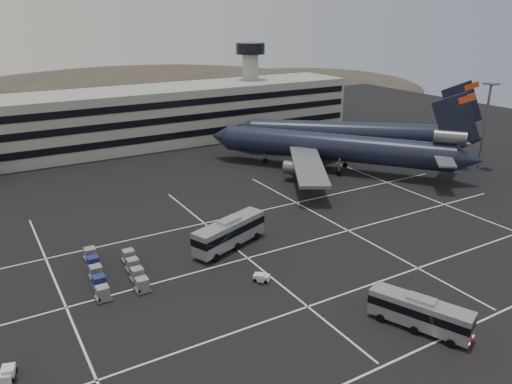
# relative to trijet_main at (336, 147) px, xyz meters

# --- Properties ---
(ground) EXTENTS (260.00, 260.00, 0.00)m
(ground) POSITION_rel_trijet_main_xyz_m (-29.96, -29.32, -5.25)
(ground) COLOR black
(ground) RESTS_ON ground
(lane_markings) EXTENTS (90.00, 55.62, 0.01)m
(lane_markings) POSITION_rel_trijet_main_xyz_m (-29.01, -28.60, -5.24)
(lane_markings) COLOR silver
(lane_markings) RESTS_ON ground
(terminal) EXTENTS (125.00, 26.00, 24.00)m
(terminal) POSITION_rel_trijet_main_xyz_m (-32.91, 41.82, 1.68)
(terminal) COLOR gray
(terminal) RESTS_ON ground
(hills) EXTENTS (352.00, 180.00, 44.00)m
(hills) POSITION_rel_trijet_main_xyz_m (-11.97, 140.68, -17.32)
(hills) COLOR #38332B
(hills) RESTS_ON ground
(lightpole_right) EXTENTS (2.40, 2.40, 18.28)m
(lightpole_right) POSITION_rel_trijet_main_xyz_m (28.04, -14.32, 6.57)
(lightpole_right) COLOR slate
(lightpole_right) RESTS_ON ground
(trijet_main) EXTENTS (40.68, 48.52, 18.08)m
(trijet_main) POSITION_rel_trijet_main_xyz_m (0.00, 0.00, 0.00)
(trijet_main) COLOR black
(trijet_main) RESTS_ON ground
(trijet_far) EXTENTS (47.45, 41.84, 18.08)m
(trijet_far) POSITION_rel_trijet_main_xyz_m (11.94, 6.81, 0.18)
(trijet_far) COLOR black
(trijet_far) RESTS_ON ground
(bus_near) EXTENTS (6.54, 10.90, 3.81)m
(bus_near) POSITION_rel_trijet_main_xyz_m (-28.29, -48.74, -3.17)
(bus_near) COLOR gray
(bus_near) RESTS_ON ground
(bus_far) EXTENTS (12.83, 7.24, 4.46)m
(bus_far) POSITION_rel_trijet_main_xyz_m (-36.49, -21.07, -2.81)
(bus_far) COLOR gray
(bus_far) RESTS_ON ground
(tug_a) EXTENTS (1.82, 2.35, 1.33)m
(tug_a) POSITION_rel_trijet_main_xyz_m (-66.97, -34.93, -4.66)
(tug_a) COLOR silver
(tug_a) RESTS_ON ground
(tug_b) EXTENTS (2.18, 2.25, 1.26)m
(tug_b) POSITION_rel_trijet_main_xyz_m (-37.48, -31.69, -4.69)
(tug_b) COLOR silver
(tug_b) RESTS_ON ground
(uld_cluster) EXTENTS (7.47, 13.78, 1.72)m
(uld_cluster) POSITION_rel_trijet_main_xyz_m (-53.23, -21.08, -4.41)
(uld_cluster) COLOR #2D2D30
(uld_cluster) RESTS_ON ground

